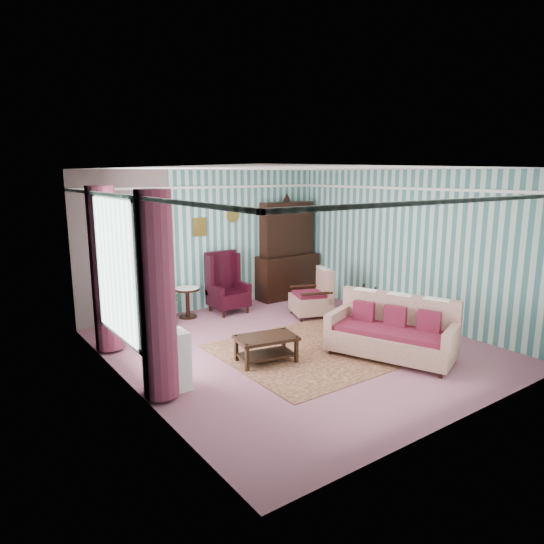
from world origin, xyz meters
TOP-DOWN VIEW (x-y plane):
  - floor at (0.00, 0.00)m, footprint 6.00×6.00m
  - room_shell at (-0.62, 0.18)m, footprint 5.53×6.02m
  - bookcase at (-1.35, 2.84)m, footprint 0.80×0.28m
  - dresser_hutch at (1.90, 2.72)m, footprint 1.50×0.56m
  - wingback_left at (-1.60, 2.45)m, footprint 0.76×0.80m
  - wingback_right at (0.15, 2.45)m, footprint 0.76×0.80m
  - seated_woman at (-1.60, 2.45)m, footprint 0.44×0.40m
  - round_side_table at (-0.70, 2.60)m, footprint 0.50×0.50m
  - nest_table at (2.47, 0.90)m, footprint 0.45×0.38m
  - plant_stand at (-2.40, -0.30)m, footprint 0.55×0.35m
  - rug at (0.30, -0.30)m, footprint 3.20×2.60m
  - sofa at (0.90, -1.22)m, footprint 1.60×2.14m
  - floral_armchair at (1.35, 1.24)m, footprint 0.99×1.01m
  - coffee_table at (-0.77, -0.23)m, footprint 1.00×0.71m
  - potted_plant_a at (-2.50, -0.35)m, footprint 0.37×0.33m
  - potted_plant_b at (-2.30, -0.15)m, footprint 0.35×0.32m
  - potted_plant_c at (-2.45, -0.29)m, footprint 0.29×0.29m

SIDE VIEW (x-z plane):
  - floor at x=0.00m, z-range 0.00..0.00m
  - rug at x=0.30m, z-range 0.00..0.01m
  - coffee_table at x=-0.77m, z-range 0.00..0.41m
  - nest_table at x=2.47m, z-range 0.00..0.54m
  - round_side_table at x=-0.70m, z-range 0.00..0.60m
  - plant_stand at x=-2.40m, z-range 0.00..0.80m
  - floral_armchair at x=1.35m, z-range 0.00..0.99m
  - sofa at x=0.90m, z-range 0.00..1.04m
  - seated_woman at x=-1.60m, z-range 0.00..1.18m
  - wingback_left at x=-1.60m, z-range 0.00..1.25m
  - wingback_right at x=0.15m, z-range 0.00..1.25m
  - potted_plant_a at x=-2.50m, z-range 0.80..1.18m
  - potted_plant_c at x=-2.45m, z-range 0.80..1.23m
  - potted_plant_b at x=-2.30m, z-range 0.80..1.33m
  - bookcase at x=-1.35m, z-range 0.00..2.24m
  - dresser_hutch at x=1.90m, z-range 0.00..2.36m
  - room_shell at x=-0.62m, z-range 0.55..3.46m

